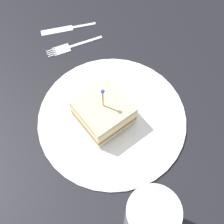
% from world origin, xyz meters
% --- Properties ---
extents(ground_plane, '(0.94, 0.94, 0.02)m').
position_xyz_m(ground_plane, '(0.00, 0.00, -0.01)').
color(ground_plane, black).
extents(plate, '(0.28, 0.28, 0.01)m').
position_xyz_m(plate, '(0.00, 0.00, 0.00)').
color(plate, white).
rests_on(plate, ground_plane).
extents(sandwich_half_center, '(0.11, 0.11, 0.10)m').
position_xyz_m(sandwich_half_center, '(0.02, 0.00, 0.03)').
color(sandwich_half_center, beige).
rests_on(sandwich_half_center, plate).
extents(drink_glass, '(0.07, 0.07, 0.12)m').
position_xyz_m(drink_glass, '(-0.02, 0.20, 0.05)').
color(drink_glass, beige).
rests_on(drink_glass, ground_plane).
extents(fork, '(0.12, 0.04, 0.00)m').
position_xyz_m(fork, '(0.06, -0.18, 0.00)').
color(fork, silver).
rests_on(fork, ground_plane).
extents(knife, '(0.12, 0.02, 0.00)m').
position_xyz_m(knife, '(0.06, -0.24, 0.00)').
color(knife, silver).
rests_on(knife, ground_plane).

